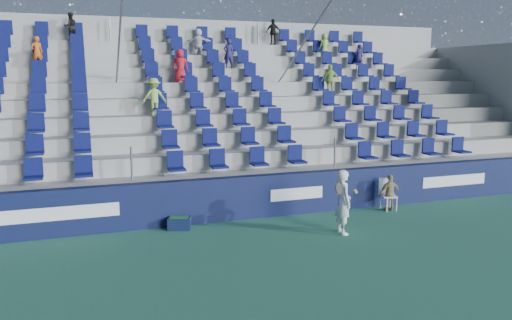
{
  "coord_description": "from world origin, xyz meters",
  "views": [
    {
      "loc": [
        -4.12,
        -9.7,
        3.96
      ],
      "look_at": [
        0.2,
        2.8,
        1.7
      ],
      "focal_mm": 35.0,
      "sensor_mm": 36.0,
      "label": 1
    }
  ],
  "objects": [
    {
      "name": "ground",
      "position": [
        0.0,
        0.0,
        0.0
      ],
      "size": [
        70.0,
        70.0,
        0.0
      ],
      "primitive_type": "plane",
      "color": "#2E6C52",
      "rests_on": "ground"
    },
    {
      "name": "ball_bin",
      "position": [
        -1.93,
        2.75,
        0.18
      ],
      "size": [
        0.66,
        0.54,
        0.32
      ],
      "color": "#101A3A",
      "rests_on": "ground"
    },
    {
      "name": "tennis_player",
      "position": [
        1.91,
        1.06,
        0.82
      ],
      "size": [
        0.69,
        0.66,
        1.64
      ],
      "color": "white",
      "rests_on": "ground"
    },
    {
      "name": "line_judge",
      "position": [
        4.27,
        2.5,
        0.54
      ],
      "size": [
        0.66,
        0.33,
        1.08
      ],
      "primitive_type": "imported",
      "rotation": [
        0.0,
        0.0,
        3.04
      ],
      "color": "tan",
      "rests_on": "ground"
    },
    {
      "name": "line_judge_chair",
      "position": [
        4.27,
        2.65,
        0.54
      ],
      "size": [
        0.5,
        0.52,
        0.94
      ],
      "color": "white",
      "rests_on": "ground"
    },
    {
      "name": "grandstand",
      "position": [
        -0.0,
        8.24,
        2.13
      ],
      "size": [
        24.0,
        8.17,
        6.63
      ],
      "color": "#A0A09B",
      "rests_on": "ground"
    },
    {
      "name": "sponsor_wall",
      "position": [
        0.0,
        3.15,
        0.6
      ],
      "size": [
        24.0,
        0.32,
        1.2
      ],
      "color": "#10173D",
      "rests_on": "ground"
    }
  ]
}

